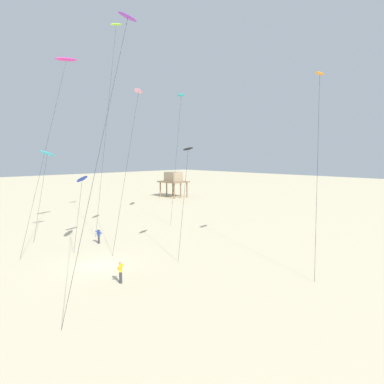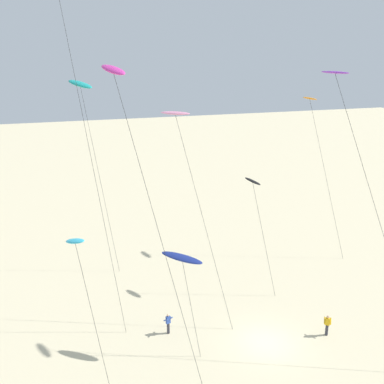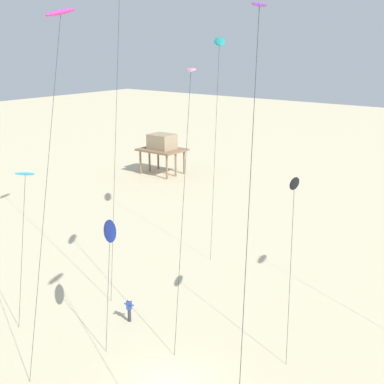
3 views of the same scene
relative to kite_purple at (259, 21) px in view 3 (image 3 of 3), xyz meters
name	(u,v)px [view 3 (image 3 of 3)]	position (x,y,z in m)	size (l,w,h in m)	color
kite_purple	(259,21)	(0.00, 0.00, 0.00)	(4.45, 8.31, 19.27)	purple
kite_navy	(110,231)	(-10.41, 1.35, -11.49)	(2.75, 2.81, 7.40)	navy
kite_cyan	(25,175)	(-17.35, 0.67, -9.04)	(2.00, 3.50, 9.99)	#33BFE0
kite_magenta	(60,16)	(-14.31, 1.91, 0.69)	(4.28, 8.12, 19.82)	#D8339E
kite_black	(294,187)	(-1.80, 7.69, -8.72)	(1.90, 3.49, 10.21)	black
kite_pink	(191,74)	(-8.85, 7.15, -2.64)	(3.87, 6.42, 16.25)	pink
kite_teal	(219,43)	(-14.54, 18.46, -0.83)	(3.33, 5.32, 18.34)	teal
kite_flyer_middle	(129,309)	(-10.92, 3.21, -17.61)	(0.67, 0.65, 1.67)	#33333D
stilt_house	(162,145)	(-35.06, 34.74, -14.39)	(5.98, 4.68, 5.58)	#846647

